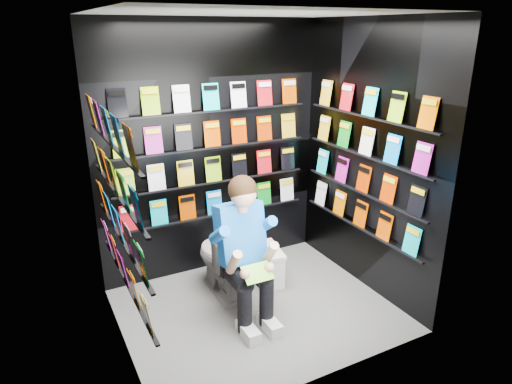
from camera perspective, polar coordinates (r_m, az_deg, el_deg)
floor at (r=4.42m, az=0.11°, el=-14.52°), size 2.40×2.40×0.00m
ceiling at (r=3.65m, az=0.14°, el=21.50°), size 2.40×2.40×0.00m
wall_back at (r=4.71m, az=-5.57°, el=5.05°), size 2.40×0.04×2.60m
wall_front at (r=3.05m, az=8.93°, el=-3.45°), size 2.40×0.04×2.60m
wall_left at (r=3.48m, az=-17.65°, el=-1.19°), size 0.04×2.00×2.60m
wall_right at (r=4.50m, az=13.79°, el=3.87°), size 0.04×2.00×2.60m
comics_back at (r=4.69m, az=-5.44°, el=5.03°), size 2.10×0.06×1.37m
comics_left at (r=3.48m, az=-17.17°, el=-1.04°), size 0.06×1.70×1.37m
comics_right at (r=4.48m, az=13.50°, el=3.89°), size 0.06×1.70×1.37m
toilet at (r=4.52m, az=-4.19°, el=-8.30°), size 0.43×0.76×0.73m
longbox at (r=4.80m, az=1.34°, el=-9.22°), size 0.32×0.48×0.33m
longbox_lid at (r=4.71m, az=1.36°, el=-7.28°), size 0.34×0.50×0.03m
reader at (r=4.02m, az=-2.15°, el=-5.25°), size 0.56×0.81×1.48m
held_comic at (r=3.84m, az=0.19°, el=-10.06°), size 0.26×0.15×0.11m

